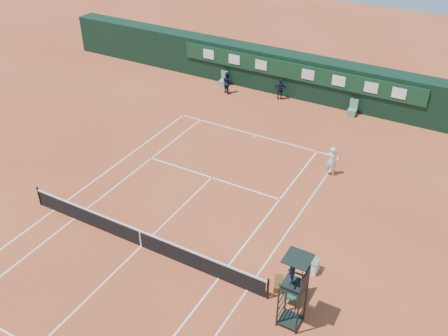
# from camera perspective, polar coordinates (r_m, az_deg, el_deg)

# --- Properties ---
(ground) EXTENTS (90.00, 90.00, 0.00)m
(ground) POSITION_cam_1_polar(r_m,az_deg,el_deg) (23.59, -9.42, -8.81)
(ground) COLOR #B8502B
(ground) RESTS_ON ground
(court_lines) EXTENTS (11.05, 23.85, 0.01)m
(court_lines) POSITION_cam_1_polar(r_m,az_deg,el_deg) (23.58, -9.42, -8.80)
(court_lines) COLOR white
(court_lines) RESTS_ON ground
(tennis_net) EXTENTS (12.90, 0.10, 1.10)m
(tennis_net) POSITION_cam_1_polar(r_m,az_deg,el_deg) (23.25, -9.54, -7.88)
(tennis_net) COLOR black
(tennis_net) RESTS_ON ground
(back_wall) EXTENTS (40.00, 1.65, 3.00)m
(back_wall) POSITION_cam_1_polar(r_m,az_deg,el_deg) (36.80, 8.52, 10.41)
(back_wall) COLOR black
(back_wall) RESTS_ON ground
(linesman_chair_left) EXTENTS (0.55, 0.50, 1.15)m
(linesman_chair_left) POSITION_cam_1_polar(r_m,az_deg,el_deg) (38.35, -0.07, 9.82)
(linesman_chair_left) COLOR #5D8E6B
(linesman_chair_left) RESTS_ON ground
(linesman_chair_right) EXTENTS (0.55, 0.50, 1.15)m
(linesman_chair_right) POSITION_cam_1_polar(r_m,az_deg,el_deg) (35.01, 14.43, 6.30)
(linesman_chair_right) COLOR #548162
(linesman_chair_right) RESTS_ON ground
(umpire_chair) EXTENTS (0.96, 0.95, 3.42)m
(umpire_chair) POSITION_cam_1_polar(r_m,az_deg,el_deg) (18.63, 8.05, -12.22)
(umpire_chair) COLOR black
(umpire_chair) RESTS_ON ground
(player_bench) EXTENTS (0.56, 1.20, 1.10)m
(player_bench) POSITION_cam_1_polar(r_m,az_deg,el_deg) (20.85, 8.54, -13.42)
(player_bench) COLOR #1A422B
(player_bench) RESTS_ON ground
(tennis_bag) EXTENTS (0.62, 0.90, 0.31)m
(tennis_bag) POSITION_cam_1_polar(r_m,az_deg,el_deg) (21.52, 6.26, -13.03)
(tennis_bag) COLOR black
(tennis_bag) RESTS_ON ground
(cooler) EXTENTS (0.57, 0.57, 0.65)m
(cooler) POSITION_cam_1_polar(r_m,az_deg,el_deg) (22.24, 10.00, -10.89)
(cooler) COLOR silver
(cooler) RESTS_ON ground
(tennis_ball) EXTENTS (0.07, 0.07, 0.07)m
(tennis_ball) POSITION_cam_1_polar(r_m,az_deg,el_deg) (31.31, 0.86, 3.44)
(tennis_ball) COLOR gold
(tennis_ball) RESTS_ON ground
(player) EXTENTS (0.74, 0.59, 1.77)m
(player) POSITION_cam_1_polar(r_m,az_deg,el_deg) (28.08, 12.17, 0.80)
(player) COLOR white
(player) RESTS_ON ground
(ball_kid_left) EXTENTS (0.97, 0.88, 1.61)m
(ball_kid_left) POSITION_cam_1_polar(r_m,az_deg,el_deg) (37.04, 0.37, 9.75)
(ball_kid_left) COLOR black
(ball_kid_left) RESTS_ON ground
(ball_kid_right) EXTENTS (0.97, 0.71, 1.53)m
(ball_kid_right) POSITION_cam_1_polar(r_m,az_deg,el_deg) (36.25, 6.45, 8.92)
(ball_kid_right) COLOR black
(ball_kid_right) RESTS_ON ground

